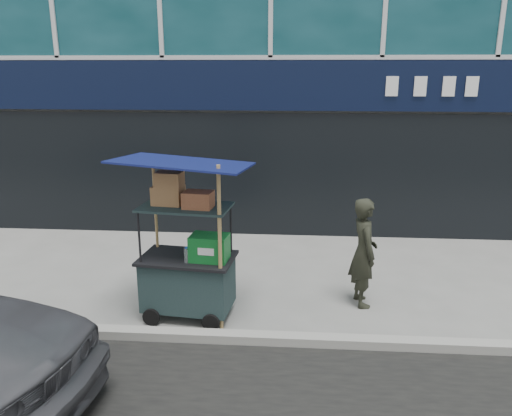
{
  "coord_description": "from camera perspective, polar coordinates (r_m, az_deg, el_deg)",
  "views": [
    {
      "loc": [
        0.44,
        -5.58,
        3.23
      ],
      "look_at": [
        -0.06,
        1.2,
        1.31
      ],
      "focal_mm": 35.0,
      "sensor_mm": 36.0,
      "label": 1
    }
  ],
  "objects": [
    {
      "name": "ground",
      "position": [
        6.46,
        -0.25,
        -14.2
      ],
      "size": [
        80.0,
        80.0,
        0.0
      ],
      "primitive_type": "plane",
      "color": "slate",
      "rests_on": "ground"
    },
    {
      "name": "vendor_cart",
      "position": [
        6.62,
        -7.71,
        -6.21
      ],
      "size": [
        1.73,
        1.31,
        2.18
      ],
      "rotation": [
        0.0,
        0.0,
        -0.11
      ],
      "color": "#172728",
      "rests_on": "ground"
    },
    {
      "name": "vendor_man",
      "position": [
        7.06,
        12.2,
        -4.96
      ],
      "size": [
        0.46,
        0.61,
        1.54
      ],
      "primitive_type": "imported",
      "rotation": [
        0.0,
        0.0,
        1.74
      ],
      "color": "black",
      "rests_on": "ground"
    },
    {
      "name": "curb",
      "position": [
        6.25,
        -0.4,
        -14.63
      ],
      "size": [
        80.0,
        0.18,
        0.12
      ],
      "primitive_type": "cube",
      "color": "gray",
      "rests_on": "ground"
    }
  ]
}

